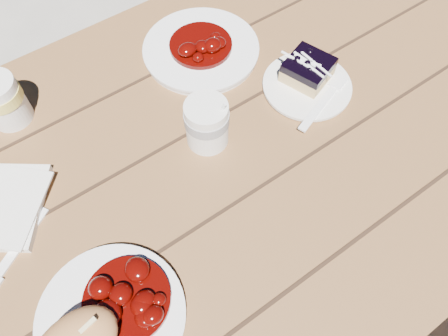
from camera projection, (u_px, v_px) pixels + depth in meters
ground at (200, 298)px, 1.37m from camera, size 60.00×60.00×0.00m
picnic_table at (186, 224)px, 0.87m from camera, size 2.00×1.55×0.75m
main_plate at (112, 317)px, 0.61m from camera, size 0.20×0.20×0.02m
goulash_stew at (125, 297)px, 0.60m from camera, size 0.12×0.12×0.04m
dessert_plate at (307, 86)px, 0.83m from camera, size 0.16×0.16×0.01m
blueberry_cake at (308, 69)px, 0.82m from camera, size 0.10×0.10×0.05m
fork_dessert at (319, 107)px, 0.80m from camera, size 0.16×0.08×0.00m
coffee_cup at (207, 124)px, 0.74m from camera, size 0.07×0.07×0.09m
fork_table at (21, 242)px, 0.68m from camera, size 0.15×0.10×0.00m
second_plate at (201, 50)px, 0.88m from camera, size 0.23×0.23×0.02m
second_stew at (200, 39)px, 0.85m from camera, size 0.13×0.13×0.04m
second_cup at (3, 101)px, 0.76m from camera, size 0.07×0.07×0.09m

